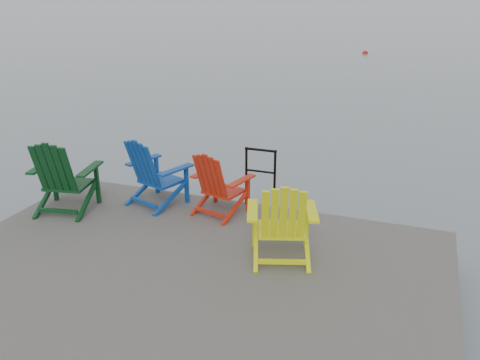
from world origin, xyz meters
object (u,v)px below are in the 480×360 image
(chair_red, at_px, (218,183))
(chair_yellow, at_px, (282,220))
(chair_green, at_px, (62,175))
(chair_blue, at_px, (154,171))
(handrail, at_px, (260,172))
(buoy_b, at_px, (365,54))

(chair_red, height_order, chair_yellow, chair_yellow)
(chair_green, distance_m, chair_red, 2.25)
(chair_yellow, bearing_deg, chair_blue, 138.33)
(handrail, distance_m, buoy_b, 24.03)
(chair_green, relative_size, chair_red, 1.16)
(chair_green, bearing_deg, buoy_b, 75.74)
(chair_blue, distance_m, chair_red, 1.03)
(chair_red, xyz_separation_m, buoy_b, (-0.89, 24.44, -0.98))
(chair_green, bearing_deg, chair_blue, 20.09)
(chair_blue, bearing_deg, chair_yellow, -4.65)
(chair_yellow, height_order, buoy_b, chair_yellow)
(handrail, xyz_separation_m, chair_red, (-0.48, -0.47, -0.06))
(chair_green, xyz_separation_m, chair_red, (2.14, 0.69, -0.08))
(chair_red, bearing_deg, buoy_b, 106.82)
(chair_green, xyz_separation_m, buoy_b, (1.25, 25.13, -1.06))
(handrail, height_order, chair_yellow, chair_yellow)
(chair_blue, relative_size, chair_yellow, 1.01)
(handrail, relative_size, buoy_b, 2.67)
(chair_red, bearing_deg, handrail, 59.42)
(buoy_b, bearing_deg, handrail, -86.73)
(handrail, relative_size, chair_green, 0.81)
(chair_yellow, relative_size, buoy_b, 3.08)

